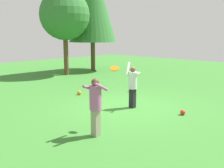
% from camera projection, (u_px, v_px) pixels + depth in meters
% --- Properties ---
extents(ground_plane, '(40.00, 40.00, 0.00)m').
position_uv_depth(ground_plane, '(128.00, 107.00, 10.46)').
color(ground_plane, '#387A2D').
extents(person_thrower, '(0.63, 0.64, 1.81)m').
position_uv_depth(person_thrower, '(133.00, 84.00, 10.17)').
color(person_thrower, black).
rests_on(person_thrower, ground_plane).
extents(person_catcher, '(0.62, 0.55, 1.68)m').
position_uv_depth(person_catcher, '(95.00, 102.00, 7.28)').
color(person_catcher, gray).
rests_on(person_catcher, ground_plane).
extents(frisbee, '(0.37, 0.37, 0.14)m').
position_uv_depth(frisbee, '(115.00, 68.00, 7.84)').
color(frisbee, orange).
extents(ball_red, '(0.19, 0.19, 0.19)m').
position_uv_depth(ball_red, '(183.00, 112.00, 9.40)').
color(ball_red, red).
rests_on(ball_red, ground_plane).
extents(ball_orange, '(0.21, 0.21, 0.21)m').
position_uv_depth(ball_orange, '(79.00, 93.00, 12.54)').
color(ball_orange, orange).
rests_on(ball_orange, ground_plane).
extents(ball_white, '(0.27, 0.27, 0.27)m').
position_uv_depth(ball_white, '(132.00, 89.00, 13.19)').
color(ball_white, white).
rests_on(ball_white, ground_plane).
extents(tree_right, '(3.48, 3.48, 5.95)m').
position_uv_depth(tree_right, '(65.00, 15.00, 18.03)').
color(tree_right, brown).
rests_on(tree_right, ground_plane).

